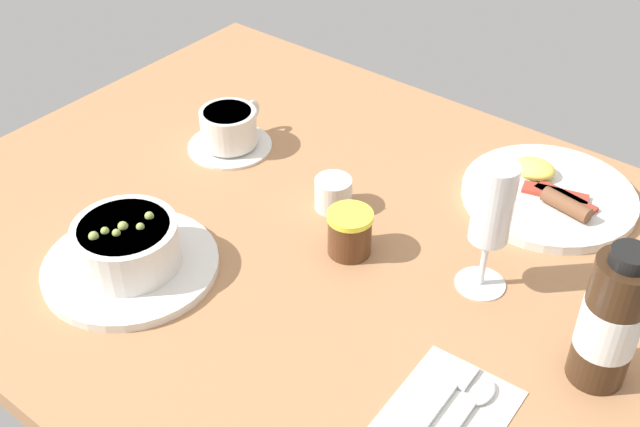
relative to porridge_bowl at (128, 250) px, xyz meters
The scene contains 9 objects.
ground_plane 25.46cm from the porridge_bowl, 52.99° to the left, with size 110.00×84.00×3.00cm, color #A8754C.
porridge_bowl is the anchor object (origin of this frame).
cutlery_setting 43.61cm from the porridge_bowl, ahead, with size 12.44×18.75×0.90cm.
coffee_cup 30.04cm from the porridge_bowl, 108.73° to the left, with size 12.95×13.56×6.37cm.
creamer_jug 28.96cm from the porridge_bowl, 65.09° to the left, with size 6.23×5.17×5.22cm.
wine_glass 44.67cm from the porridge_bowl, 34.69° to the left, with size 6.30×6.30×17.85cm.
jam_jar 27.97cm from the porridge_bowl, 45.67° to the left, with size 5.95×5.95×6.18cm.
sauce_bottle_brown 56.93cm from the porridge_bowl, 20.71° to the left, with size 6.37×6.37×17.81cm.
breakfast_plate 58.13cm from the porridge_bowl, 53.13° to the left, with size 24.36×24.36×3.70cm.
Camera 1 is at (50.42, -64.38, 67.94)cm, focal length 44.85 mm.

